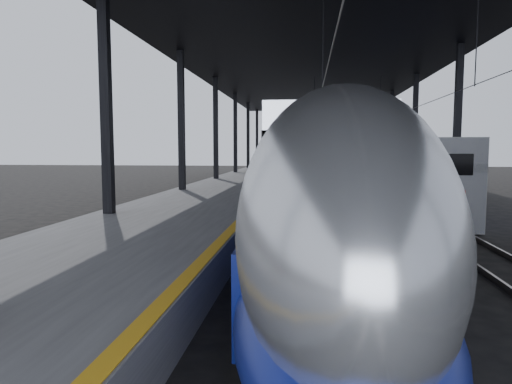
# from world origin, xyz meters

# --- Properties ---
(ground) EXTENTS (160.00, 160.00, 0.00)m
(ground) POSITION_xyz_m (0.00, 0.00, 0.00)
(ground) COLOR black
(ground) RESTS_ON ground
(platform) EXTENTS (6.00, 80.00, 1.00)m
(platform) POSITION_xyz_m (-3.50, 20.00, 0.50)
(platform) COLOR #4C4C4F
(platform) RESTS_ON ground
(yellow_strip) EXTENTS (0.30, 80.00, 0.01)m
(yellow_strip) POSITION_xyz_m (-0.70, 20.00, 1.00)
(yellow_strip) COLOR #CB8F13
(yellow_strip) RESTS_ON platform
(rails) EXTENTS (6.52, 80.00, 0.16)m
(rails) POSITION_xyz_m (4.50, 20.00, 0.08)
(rails) COLOR slate
(rails) RESTS_ON ground
(canopy) EXTENTS (18.00, 75.00, 9.47)m
(canopy) POSITION_xyz_m (1.90, 20.00, 9.12)
(canopy) COLOR black
(canopy) RESTS_ON ground
(tgv_train) EXTENTS (3.12, 65.20, 4.47)m
(tgv_train) POSITION_xyz_m (2.00, 23.63, 2.09)
(tgv_train) COLOR #B7B9BF
(tgv_train) RESTS_ON ground
(second_train) EXTENTS (2.78, 56.05, 3.84)m
(second_train) POSITION_xyz_m (7.00, 34.52, 1.94)
(second_train) COLOR navy
(second_train) RESTS_ON ground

